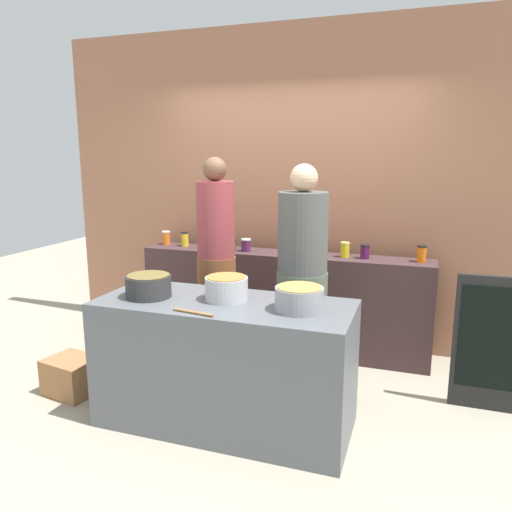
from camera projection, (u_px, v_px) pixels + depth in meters
name	position (u px, v px, depth m)	size (l,w,h in m)	color
ground	(241.00, 402.00, 3.67)	(12.00, 12.00, 0.00)	#9E9582
storefront_wall	(293.00, 188.00, 4.71)	(4.80, 0.12, 3.00)	#A0684D
display_shelf	(282.00, 302.00, 4.59)	(2.70, 0.36, 0.93)	#3E2A2C
prep_table	(225.00, 363.00, 3.30)	(1.70, 0.70, 0.87)	#555A60
preserve_jar_0	(166.00, 238.00, 4.91)	(0.08, 0.08, 0.14)	orange
preserve_jar_1	(185.00, 239.00, 4.82)	(0.07, 0.07, 0.14)	gold
preserve_jar_2	(207.00, 242.00, 4.73)	(0.08, 0.08, 0.12)	olive
preserve_jar_3	(232.00, 245.00, 4.63)	(0.07, 0.07, 0.10)	#205D22
preserve_jar_4	(246.00, 245.00, 4.57)	(0.09, 0.09, 0.12)	#4F1E4A
preserve_jar_5	(287.00, 246.00, 4.52)	(0.08, 0.08, 0.12)	gold
preserve_jar_6	(306.00, 249.00, 4.35)	(0.08, 0.08, 0.13)	#CA5F14
preserve_jar_7	(345.00, 250.00, 4.31)	(0.08, 0.08, 0.13)	gold
preserve_jar_8	(365.00, 252.00, 4.25)	(0.08, 0.08, 0.12)	#4E1548
preserve_jar_9	(422.00, 254.00, 4.11)	(0.08, 0.08, 0.14)	orange
cooking_pot_left	(148.00, 286.00, 3.31)	(0.31, 0.31, 0.15)	#2D2D2D
cooking_pot_center	(226.00, 288.00, 3.24)	(0.29, 0.29, 0.16)	#B7B7BC
cooking_pot_right	(299.00, 299.00, 3.02)	(0.30, 0.30, 0.15)	gray
wooden_spoon	(193.00, 312.00, 2.97)	(0.02, 0.02, 0.29)	#9E703D
cook_with_tongs	(217.00, 277.00, 4.04)	(0.32, 0.32, 1.80)	brown
cook_in_cap	(302.00, 294.00, 3.66)	(0.38, 0.38, 1.76)	#4E5C47
bread_crate	(72.00, 376.00, 3.78)	(0.38, 0.31, 0.28)	#9A6A41
chalkboard_sign	(487.00, 343.00, 3.47)	(0.46, 0.04, 1.00)	black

